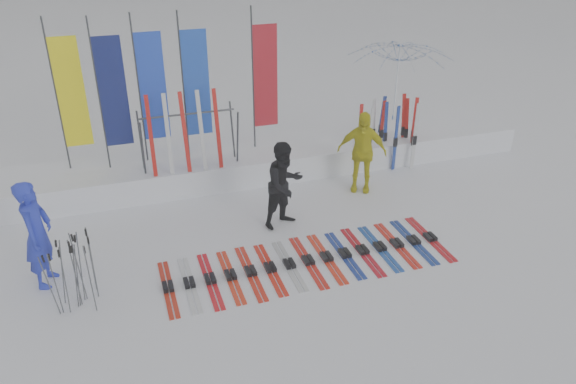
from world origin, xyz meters
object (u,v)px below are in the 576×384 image
object	(u,v)px
ski_row	(308,261)
person_yellow	(362,152)
person_black	(285,185)
tent_canopy	(397,87)
person_blue	(37,234)
ski_rack	(189,132)

from	to	relation	value
ski_row	person_yellow	bearing A→B (deg)	48.31
person_yellow	ski_row	xyz separation A→B (m)	(-2.08, -2.34, -0.88)
person_black	tent_canopy	world-z (taller)	tent_canopy
tent_canopy	person_blue	bearing A→B (deg)	-153.09
ski_row	person_blue	bearing A→B (deg)	169.07
person_blue	person_black	bearing A→B (deg)	-67.32
tent_canopy	ski_rack	world-z (taller)	tent_canopy
person_blue	person_yellow	world-z (taller)	person_blue
tent_canopy	ski_rack	xyz separation A→B (m)	(-5.98, -1.89, 0.12)
tent_canopy	ski_rack	bearing A→B (deg)	-162.48
person_yellow	ski_rack	world-z (taller)	ski_rack
person_yellow	ski_rack	bearing A→B (deg)	-169.01
person_yellow	ski_rack	size ratio (longest dim) A/B	0.89
ski_rack	ski_row	bearing A→B (deg)	-67.32
ski_row	ski_rack	size ratio (longest dim) A/B	2.52
person_black	tent_canopy	bearing A→B (deg)	19.05
person_yellow	person_blue	bearing A→B (deg)	-138.10
person_blue	person_yellow	xyz separation A→B (m)	(6.46, 1.49, -0.03)
person_black	tent_canopy	distance (m)	6.00
tent_canopy	ski_row	distance (m)	7.13
person_blue	person_yellow	bearing A→B (deg)	-61.76
ski_row	person_black	bearing A→B (deg)	89.11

